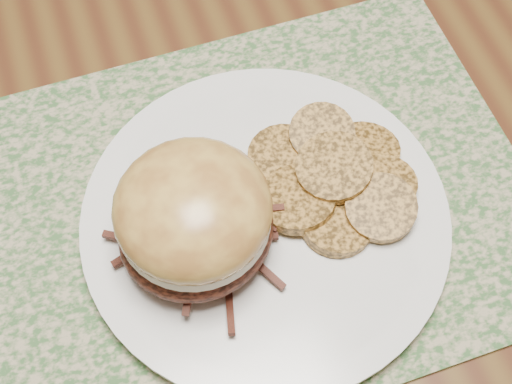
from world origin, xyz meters
TOP-DOWN VIEW (x-y plane):
  - ground at (0.00, 0.00)m, footprint 3.50×3.50m
  - dining_table at (0.00, 0.00)m, footprint 1.50×0.90m
  - placemat at (0.08, -0.26)m, footprint 0.45×0.33m
  - dinner_plate at (0.09, -0.28)m, footprint 0.26×0.26m
  - pork_sandwich at (0.04, -0.28)m, footprint 0.14×0.14m
  - roasted_potatoes at (0.15, -0.27)m, footprint 0.15×0.14m

SIDE VIEW (x-z plane):
  - ground at x=0.00m, z-range 0.00..0.00m
  - dining_table at x=0.00m, z-range 0.30..1.05m
  - placemat at x=0.08m, z-range 0.75..0.75m
  - dinner_plate at x=0.09m, z-range 0.75..0.77m
  - roasted_potatoes at x=0.15m, z-range 0.76..0.80m
  - pork_sandwich at x=0.04m, z-range 0.77..0.85m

